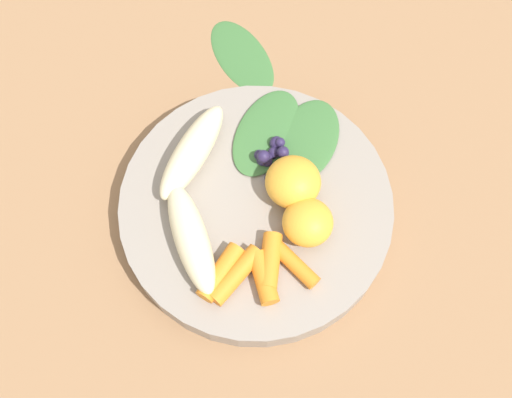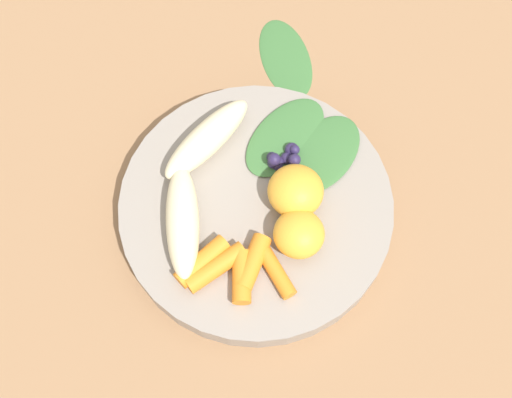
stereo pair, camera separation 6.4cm
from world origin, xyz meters
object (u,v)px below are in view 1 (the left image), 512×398
Objects in this scene: banana_peeled_left at (191,238)px; bowl at (256,209)px; banana_peeled_right at (192,152)px; kale_leaf_stray at (242,56)px; orange_segment_near at (293,182)px.

bowl is at bearing 105.89° from banana_peeled_left.
banana_peeled_right reaches higher than kale_leaf_stray.
banana_peeled_right is at bearing 132.54° from kale_leaf_stray.
banana_peeled_right is (-0.08, 0.01, 0.03)m from bowl.
orange_segment_near is (0.06, 0.10, 0.00)m from banana_peeled_left.
orange_segment_near is at bearing 49.87° from bowl.
bowl is at bearing 79.85° from banana_peeled_right.
kale_leaf_stray is at bearing 124.14° from bowl.
orange_segment_near reaches higher than bowl.
orange_segment_near is 0.20m from kale_leaf_stray.
bowl is at bearing 155.21° from kale_leaf_stray.
kale_leaf_stray is at bearing 135.38° from orange_segment_near.
kale_leaf_stray is at bearing -170.79° from banana_peeled_right.
banana_peeled_left is (-0.03, -0.07, 0.03)m from bowl.
orange_segment_near reaches higher than kale_leaf_stray.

